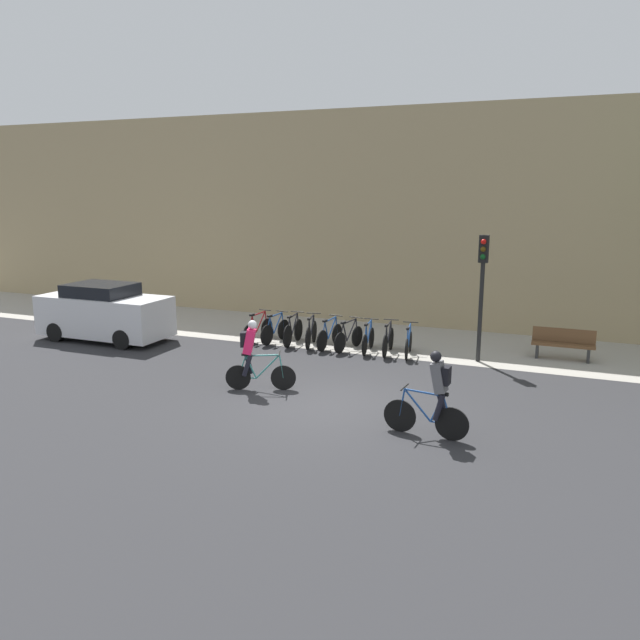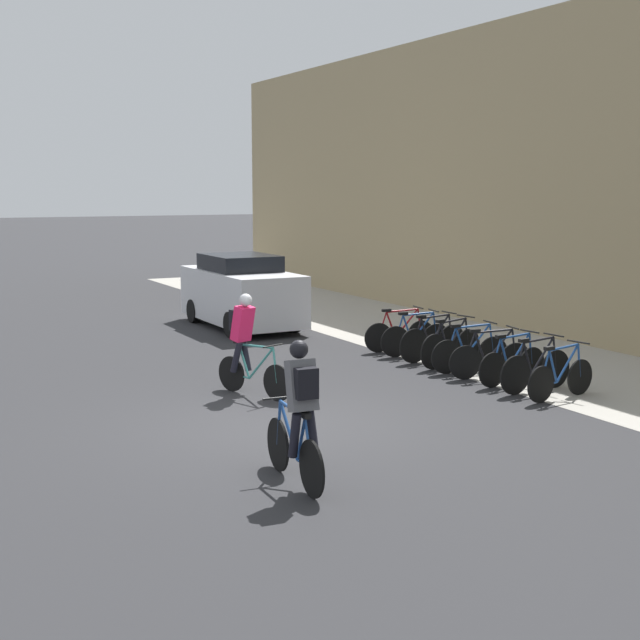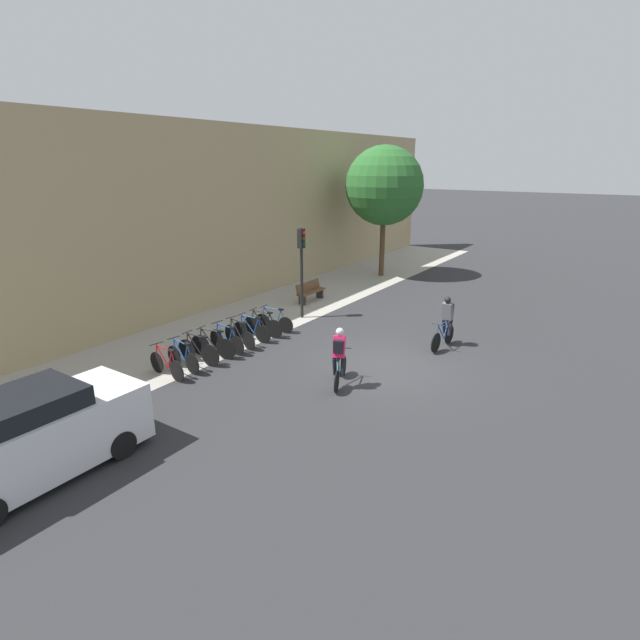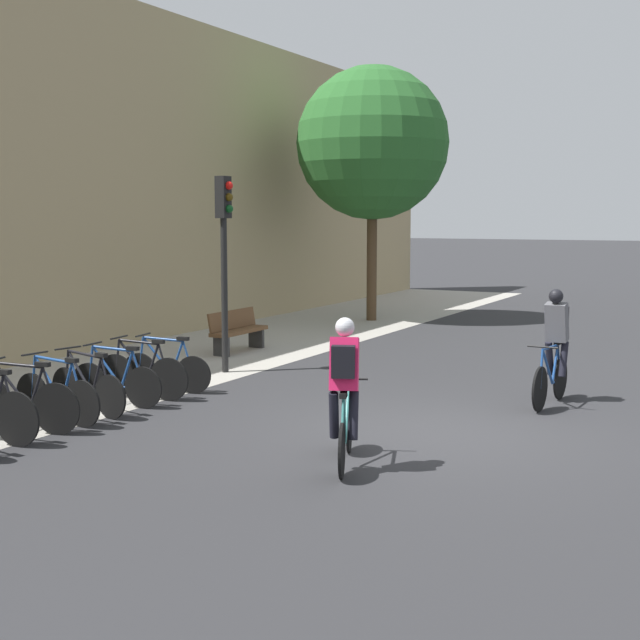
# 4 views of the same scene
# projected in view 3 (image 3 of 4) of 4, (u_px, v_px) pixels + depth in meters

# --- Properties ---
(ground) EXTENTS (200.00, 200.00, 0.00)m
(ground) POSITION_uv_depth(u_px,v_px,m) (383.00, 365.00, 15.63)
(ground) COLOR #2B2B2D
(kerb_strip) EXTENTS (44.00, 4.50, 0.01)m
(kerb_strip) POSITION_uv_depth(u_px,v_px,m) (226.00, 327.00, 19.22)
(kerb_strip) COLOR #A39E93
(kerb_strip) RESTS_ON ground
(building_facade) EXTENTS (44.00, 0.60, 7.65)m
(building_facade) POSITION_uv_depth(u_px,v_px,m) (173.00, 222.00, 19.42)
(building_facade) COLOR tan
(building_facade) RESTS_ON ground
(cyclist_pink) EXTENTS (1.63, 0.72, 1.75)m
(cyclist_pink) POSITION_uv_depth(u_px,v_px,m) (339.00, 356.00, 13.85)
(cyclist_pink) COLOR black
(cyclist_pink) RESTS_ON ground
(cyclist_grey) EXTENTS (1.75, 0.46, 1.78)m
(cyclist_grey) POSITION_uv_depth(u_px,v_px,m) (446.00, 320.00, 16.92)
(cyclist_grey) COLOR black
(cyclist_grey) RESTS_ON ground
(parked_bike_0) EXTENTS (0.46, 1.67, 0.96)m
(parked_bike_0) POSITION_uv_depth(u_px,v_px,m) (166.00, 365.00, 14.66)
(parked_bike_0) COLOR black
(parked_bike_0) RESTS_ON ground
(parked_bike_1) EXTENTS (0.46, 1.61, 0.96)m
(parked_bike_1) POSITION_uv_depth(u_px,v_px,m) (183.00, 358.00, 15.16)
(parked_bike_1) COLOR black
(parked_bike_1) RESTS_ON ground
(parked_bike_2) EXTENTS (0.46, 1.69, 0.99)m
(parked_bike_2) POSITION_uv_depth(u_px,v_px,m) (198.00, 351.00, 15.65)
(parked_bike_2) COLOR black
(parked_bike_2) RESTS_ON ground
(parked_bike_3) EXTENTS (0.50, 1.67, 0.98)m
(parked_bike_3) POSITION_uv_depth(u_px,v_px,m) (213.00, 345.00, 16.15)
(parked_bike_3) COLOR black
(parked_bike_3) RESTS_ON ground
(parked_bike_4) EXTENTS (0.46, 1.69, 0.96)m
(parked_bike_4) POSITION_uv_depth(u_px,v_px,m) (227.00, 340.00, 16.64)
(parked_bike_4) COLOR black
(parked_bike_4) RESTS_ON ground
(parked_bike_5) EXTENTS (0.49, 1.66, 0.95)m
(parked_bike_5) POSITION_uv_depth(u_px,v_px,m) (239.00, 335.00, 17.14)
(parked_bike_5) COLOR black
(parked_bike_5) RESTS_ON ground
(parked_bike_6) EXTENTS (0.46, 1.61, 0.95)m
(parked_bike_6) POSITION_uv_depth(u_px,v_px,m) (252.00, 330.00, 17.64)
(parked_bike_6) COLOR black
(parked_bike_6) RESTS_ON ground
(parked_bike_7) EXTENTS (0.46, 1.67, 0.98)m
(parked_bike_7) POSITION_uv_depth(u_px,v_px,m) (263.00, 325.00, 18.13)
(parked_bike_7) COLOR black
(parked_bike_7) RESTS_ON ground
(parked_bike_8) EXTENTS (0.46, 1.61, 0.95)m
(parked_bike_8) POSITION_uv_depth(u_px,v_px,m) (274.00, 322.00, 18.63)
(parked_bike_8) COLOR black
(parked_bike_8) RESTS_ON ground
(traffic_light_pole) EXTENTS (0.26, 0.30, 3.61)m
(traffic_light_pole) POSITION_uv_depth(u_px,v_px,m) (302.00, 257.00, 19.65)
(traffic_light_pole) COLOR black
(traffic_light_pole) RESTS_ON ground
(bench) EXTENTS (1.73, 0.44, 0.89)m
(bench) POSITION_uv_depth(u_px,v_px,m) (310.00, 291.00, 22.65)
(bench) COLOR brown
(bench) RESTS_ON ground
(parked_car) EXTENTS (4.30, 1.84, 1.85)m
(parked_car) POSITION_uv_depth(u_px,v_px,m) (33.00, 437.00, 9.86)
(parked_car) COLOR silver
(parked_car) RESTS_ON ground
(street_tree_0) EXTENTS (4.17, 4.17, 6.95)m
(street_tree_0) POSITION_uv_depth(u_px,v_px,m) (384.00, 186.00, 26.45)
(street_tree_0) COLOR #4C3823
(street_tree_0) RESTS_ON ground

